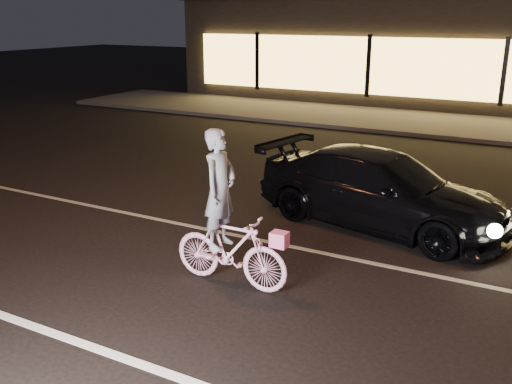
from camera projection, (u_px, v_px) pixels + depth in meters
The scene contains 5 objects.
ground at pixel (343, 335), 6.32m from camera, with size 90.00×90.00×0.00m, color black.
lane_stripe_far at pixel (392, 267), 7.99m from camera, with size 60.00×0.10×0.01m, color gray.
sidewalk at pixel (491, 129), 17.22m from camera, with size 30.00×4.00×0.12m, color #383533.
cyclist at pixel (227, 232), 7.30m from camera, with size 1.64×0.56×2.06m.
sedan at pixel (381, 190), 9.41m from camera, with size 4.53×2.55×1.24m.
Camera 1 is at (1.78, -5.34, 3.41)m, focal length 40.00 mm.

